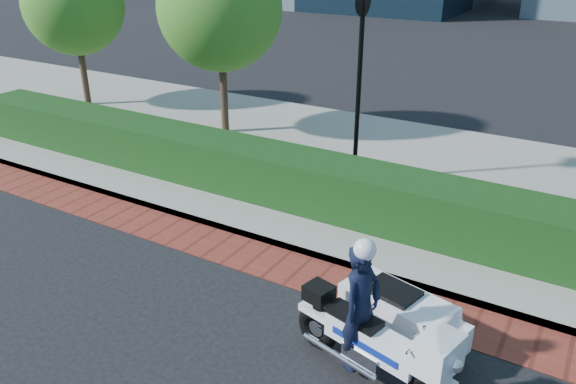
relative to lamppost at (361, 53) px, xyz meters
The scene contains 8 objects.
ground 6.07m from the lamppost, 100.89° to the right, with size 120.00×120.00×0.00m, color black.
brick_strip 4.84m from the lamppost, 105.12° to the right, with size 60.00×1.00×0.01m, color maroon.
sidewalk 3.16m from the lamppost, 141.34° to the left, with size 60.00×8.00×0.15m, color gray.
hedge_main 2.98m from the lamppost, 122.01° to the right, with size 18.00×1.20×1.00m, color black.
lamppost is the anchor object (origin of this frame).
tree_a 10.09m from the lamppost, behind, with size 3.00×3.00×4.58m.
tree_b 4.71m from the lamppost, 163.89° to the left, with size 3.20×3.20×4.89m.
police_motorcycle 6.16m from the lamppost, 62.19° to the right, with size 2.38×1.98×1.95m.
Camera 1 is at (5.59, -5.47, 5.12)m, focal length 35.00 mm.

